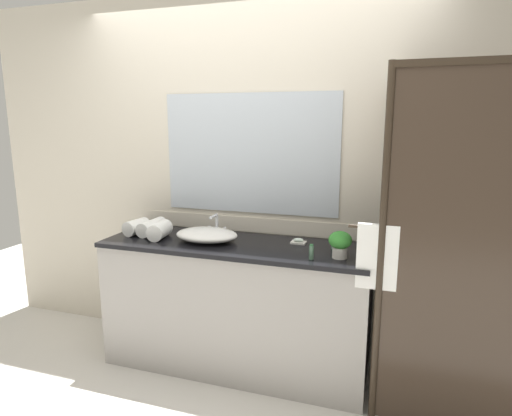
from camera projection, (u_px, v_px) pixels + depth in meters
ground_plane at (236, 365)px, 3.06m from camera, size 8.00×8.00×0.00m
wall_back_with_mirror at (251, 177)px, 3.12m from camera, size 4.40×0.06×2.60m
vanity_cabinet at (236, 305)px, 2.98m from camera, size 1.80×0.58×0.90m
shower_enclosure at (445, 250)px, 2.29m from camera, size 1.20×0.59×2.00m
sink_basin at (207, 235)px, 2.92m from camera, size 0.43×0.31×0.09m
faucet at (216, 228)px, 3.08m from camera, size 0.17×0.13×0.16m
potted_plant at (340, 243)px, 2.55m from camera, size 0.14×0.14×0.16m
soap_dish at (298, 241)px, 2.87m from camera, size 0.10×0.07×0.04m
amenity_bottle_shampoo at (344, 241)px, 2.76m from camera, size 0.03×0.03×0.10m
amenity_bottle_conditioner at (311, 252)px, 2.53m from camera, size 0.03×0.03×0.09m
amenity_bottle_lotion at (334, 243)px, 2.74m from camera, size 0.03×0.03×0.09m
rolled_towel_near_edge at (136, 227)px, 3.10m from camera, size 0.13×0.20×0.11m
rolled_towel_middle at (152, 227)px, 3.09m from camera, size 0.12×0.25×0.11m
rolled_towel_far_edge at (160, 230)px, 2.99m from camera, size 0.14×0.22×0.12m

